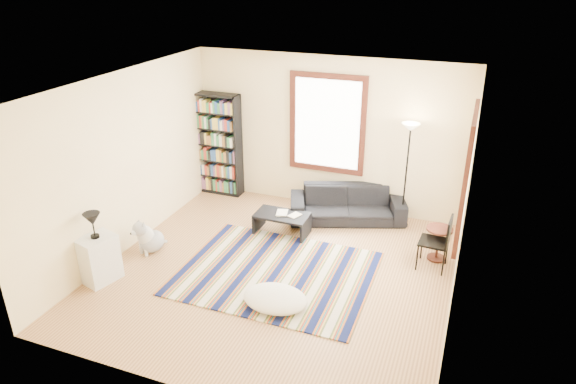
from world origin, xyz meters
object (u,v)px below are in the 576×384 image
(coffee_table, at_px, (282,224))
(folding_chair, at_px, (434,242))
(sofa, at_px, (347,204))
(dog, at_px, (151,235))
(bookshelf, at_px, (218,144))
(side_table, at_px, (438,244))
(white_cabinet, at_px, (99,259))
(floor_lamp, at_px, (406,177))
(floor_cushion, at_px, (275,299))

(coffee_table, relative_size, folding_chair, 1.05)
(sofa, height_order, dog, sofa)
(dog, bearing_deg, sofa, 60.40)
(sofa, height_order, folding_chair, folding_chair)
(bookshelf, relative_size, folding_chair, 2.33)
(sofa, height_order, side_table, sofa)
(coffee_table, distance_m, white_cabinet, 2.97)
(bookshelf, distance_m, folding_chair, 4.53)
(sofa, distance_m, floor_lamp, 1.15)
(floor_lamp, bearing_deg, white_cabinet, -139.55)
(sofa, xyz_separation_m, coffee_table, (-0.90, -0.90, -0.11))
(floor_lamp, distance_m, dog, 4.30)
(folding_chair, bearing_deg, white_cabinet, -151.79)
(white_cabinet, bearing_deg, dog, 93.03)
(bookshelf, bearing_deg, white_cabinet, -92.79)
(coffee_table, bearing_deg, white_cabinet, -131.02)
(side_table, bearing_deg, bookshelf, 165.85)
(side_table, height_order, folding_chair, folding_chair)
(side_table, bearing_deg, dog, -162.45)
(coffee_table, relative_size, white_cabinet, 1.29)
(bookshelf, xyz_separation_m, side_table, (4.33, -1.09, -0.73))
(folding_chair, bearing_deg, floor_lamp, 122.05)
(side_table, distance_m, dog, 4.49)
(coffee_table, xyz_separation_m, floor_cushion, (0.65, -1.92, -0.07))
(sofa, bearing_deg, coffee_table, -154.84)
(sofa, height_order, white_cabinet, white_cabinet)
(coffee_table, height_order, folding_chair, folding_chair)
(white_cabinet, bearing_deg, coffee_table, 64.61)
(bookshelf, height_order, floor_lamp, bookshelf)
(bookshelf, distance_m, dog, 2.55)
(sofa, relative_size, floor_cushion, 2.27)
(floor_cushion, bearing_deg, bookshelf, 128.20)
(sofa, bearing_deg, floor_cushion, -115.05)
(coffee_table, bearing_deg, dog, -143.64)
(side_table, xyz_separation_m, dog, (-4.28, -1.36, 0.02))
(floor_cushion, height_order, floor_lamp, floor_lamp)
(sofa, distance_m, dog, 3.41)
(bookshelf, relative_size, floor_lamp, 1.08)
(sofa, xyz_separation_m, white_cabinet, (-2.84, -3.14, 0.06))
(coffee_table, bearing_deg, bookshelf, 146.60)
(floor_cushion, distance_m, floor_lamp, 3.26)
(side_table, relative_size, folding_chair, 0.63)
(bookshelf, bearing_deg, folding_chair, -17.61)
(side_table, bearing_deg, coffee_table, -178.19)
(coffee_table, height_order, floor_cushion, coffee_table)
(sofa, height_order, coffee_table, sofa)
(coffee_table, relative_size, side_table, 1.67)
(sofa, height_order, floor_cushion, sofa)
(floor_cushion, bearing_deg, floor_lamp, 67.56)
(floor_cushion, distance_m, dog, 2.47)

